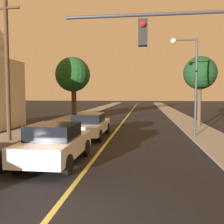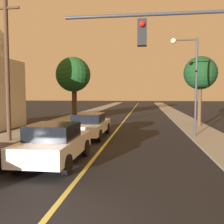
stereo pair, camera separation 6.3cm
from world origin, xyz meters
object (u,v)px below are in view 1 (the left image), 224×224
Objects in this scene: car_near_lane_second at (89,125)px; utility_pole_left at (7,67)px; car_near_lane_front at (55,143)px; tree_right_near at (200,73)px; traffic_signal_mast at (195,56)px; tree_left_near at (73,75)px; tree_left_far at (74,75)px; streetlamp_right at (189,72)px.

utility_pole_left is at bearing -150.56° from car_near_lane_second.
utility_pole_left is (-4.18, 3.90, 3.46)m from car_near_lane_front.
tree_right_near is (8.12, 6.21, 3.70)m from car_near_lane_second.
traffic_signal_mast is 21.79m from tree_left_near.
utility_pole_left is 1.16× the size of tree_left_far.
traffic_signal_mast is 0.89× the size of tree_left_far.
streetlamp_right is 0.89× the size of tree_left_near.
tree_left_far reaches higher than traffic_signal_mast.
tree_left_near is (-0.57, 14.93, 0.75)m from utility_pole_left.
traffic_signal_mast reaches higher than car_near_lane_front.
tree_left_near is 1.00× the size of tree_left_far.
car_near_lane_second is 7.17m from streetlamp_right.
tree_right_near is at bearing -30.75° from tree_left_far.
tree_left_far is at bearing 130.16° from streetlamp_right.
tree_right_near is at bearing 56.92° from car_near_lane_front.
utility_pole_left is 1.38× the size of tree_right_near.
tree_left_near reaches higher than car_near_lane_second.
tree_left_near reaches higher than traffic_signal_mast.
car_near_lane_front is 0.85× the size of car_near_lane_second.
streetlamp_right is 5.86m from tree_right_near.
utility_pole_left is at bearing -163.98° from streetlamp_right.
tree_left_near reaches higher than streetlamp_right.
utility_pole_left reaches higher than car_near_lane_second.
traffic_signal_mast is at bearing -102.64° from tree_right_near.
car_near_lane_second is at bearing -69.29° from tree_left_near.
traffic_signal_mast is 23.15m from tree_left_far.
tree_left_far is (-4.95, 20.24, 4.27)m from car_near_lane_front.
car_near_lane_front is 0.63× the size of tree_left_near.
tree_left_far is (-10.15, 20.78, 1.05)m from traffic_signal_mast.
traffic_signal_mast is at bearing -98.38° from streetlamp_right.
streetlamp_right is at bearing 81.62° from traffic_signal_mast.
tree_right_near reaches higher than car_near_lane_second.
traffic_signal_mast is 10.39m from utility_pole_left.
utility_pole_left reaches higher than tree_left_near.
tree_left_near reaches higher than car_near_lane_front.
car_near_lane_front is at bearing -132.37° from streetlamp_right.
utility_pole_left is 14.96m from tree_left_near.
streetlamp_right is at bearing 47.63° from car_near_lane_front.
streetlamp_right is at bearing 16.02° from utility_pole_left.
tree_left_far is at bearing 97.97° from tree_left_near.
tree_left_near is 14.37m from tree_right_near.
traffic_signal_mast is at bearing -63.96° from tree_left_far.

